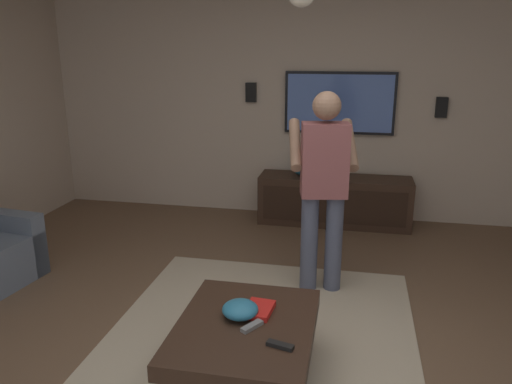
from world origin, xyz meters
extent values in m
plane|color=brown|center=(0.00, 0.00, 0.00)|extent=(7.73, 7.73, 0.00)
cube|color=#BCA893|center=(3.06, 0.00, 1.33)|extent=(0.10, 6.64, 2.65)
cube|color=tan|center=(-0.03, 0.15, 0.01)|extent=(2.94, 2.14, 0.01)
cube|color=slate|center=(0.89, 2.63, 0.28)|extent=(0.27, 0.81, 0.56)
cube|color=#332116|center=(-0.23, 0.15, 0.35)|extent=(1.00, 0.80, 0.10)
cylinder|color=#332116|center=(0.19, -0.17, 0.15)|extent=(0.07, 0.07, 0.30)
cylinder|color=#332116|center=(0.19, 0.47, 0.15)|extent=(0.07, 0.07, 0.30)
cube|color=black|center=(-0.23, 0.15, 0.10)|extent=(0.88, 0.68, 0.03)
cube|color=#332116|center=(2.73, -0.22, 0.28)|extent=(0.44, 1.70, 0.55)
cube|color=black|center=(2.50, -0.22, 0.28)|extent=(0.01, 1.56, 0.39)
cube|color=black|center=(2.97, -0.22, 1.35)|extent=(0.05, 1.23, 0.69)
cube|color=#4A66AF|center=(2.94, -0.22, 1.35)|extent=(0.01, 1.17, 0.63)
cylinder|color=#4C5166|center=(1.08, -0.29, 0.41)|extent=(0.14, 0.14, 0.82)
cylinder|color=#4C5166|center=(1.05, -0.10, 0.41)|extent=(0.14, 0.14, 0.82)
cube|color=#8C4C4C|center=(1.06, -0.20, 1.11)|extent=(0.28, 0.39, 0.58)
sphere|color=#997056|center=(1.06, -0.20, 1.53)|extent=(0.22, 0.22, 0.22)
cylinder|color=#997056|center=(1.28, -0.38, 1.20)|extent=(0.49, 0.18, 0.37)
cylinder|color=#997056|center=(1.20, 0.05, 1.20)|extent=(0.49, 0.18, 0.37)
cube|color=white|center=(1.44, -0.13, 1.10)|extent=(0.05, 0.06, 0.16)
ellipsoid|color=teal|center=(-0.17, 0.20, 0.45)|extent=(0.22, 0.22, 0.10)
cube|color=white|center=(-0.04, 0.18, 0.41)|extent=(0.08, 0.16, 0.02)
cube|color=black|center=(-0.44, -0.09, 0.41)|extent=(0.08, 0.16, 0.02)
cube|color=slate|center=(-0.28, 0.10, 0.41)|extent=(0.15, 0.12, 0.02)
cube|color=red|center=(-0.10, 0.10, 0.42)|extent=(0.23, 0.18, 0.04)
sphere|color=teal|center=(2.73, 0.16, 0.66)|extent=(0.22, 0.22, 0.22)
cube|color=black|center=(2.98, -1.32, 1.33)|extent=(0.06, 0.12, 0.22)
cube|color=black|center=(2.98, 0.80, 1.45)|extent=(0.06, 0.12, 0.22)
camera|label=1|loc=(-2.76, -0.42, 1.96)|focal=34.93mm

